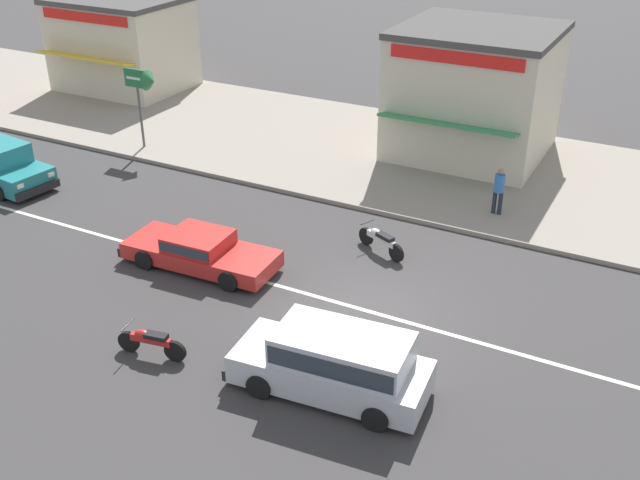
% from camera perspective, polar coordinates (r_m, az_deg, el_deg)
% --- Properties ---
extents(ground_plane, '(160.00, 160.00, 0.00)m').
position_cam_1_polar(ground_plane, '(20.07, 3.75, -5.45)').
color(ground_plane, '#383535').
extents(lane_centre_stripe, '(50.40, 0.14, 0.01)m').
position_cam_1_polar(lane_centre_stripe, '(20.07, 3.75, -5.45)').
color(lane_centre_stripe, silver).
rests_on(lane_centre_stripe, ground).
extents(kerb_strip, '(68.00, 10.00, 0.15)m').
position_cam_1_polar(kerb_strip, '(28.89, 12.45, 5.02)').
color(kerb_strip, gray).
rests_on(kerb_strip, ground).
extents(sedan_red_2, '(4.77, 1.99, 1.06)m').
position_cam_1_polar(sedan_red_2, '(22.11, -9.15, -0.76)').
color(sedan_red_2, red).
rests_on(sedan_red_2, ground).
extents(minivan_silver_3, '(4.68, 2.18, 1.56)m').
position_cam_1_polar(minivan_silver_3, '(16.88, 1.19, -9.19)').
color(minivan_silver_3, '#B7BABF').
rests_on(minivan_silver_3, ground).
extents(motorcycle_0, '(1.79, 0.96, 0.80)m').
position_cam_1_polar(motorcycle_0, '(22.69, 4.64, -0.01)').
color(motorcycle_0, black).
rests_on(motorcycle_0, ground).
extents(motorcycle_2, '(1.81, 0.58, 0.80)m').
position_cam_1_polar(motorcycle_2, '(18.65, -12.79, -7.55)').
color(motorcycle_2, black).
rests_on(motorcycle_2, ground).
extents(arrow_signboard, '(1.45, 0.79, 3.21)m').
position_cam_1_polar(arrow_signboard, '(30.19, -13.03, 11.54)').
color(arrow_signboard, '#4C4C51').
rests_on(arrow_signboard, kerb_strip).
extents(pedestrian_near_clock, '(0.34, 0.34, 1.62)m').
position_cam_1_polar(pedestrian_near_clock, '(25.17, 13.48, 3.91)').
color(pedestrian_near_clock, '#232838').
rests_on(pedestrian_near_clock, kerb_strip).
extents(shopfront_corner_warung, '(5.76, 6.27, 4.89)m').
position_cam_1_polar(shopfront_corner_warung, '(29.91, 11.68, 11.05)').
color(shopfront_corner_warung, beige).
rests_on(shopfront_corner_warung, kerb_strip).
extents(shopfront_mid_block, '(6.07, 5.43, 4.38)m').
position_cam_1_polar(shopfront_mid_block, '(39.20, -14.81, 14.32)').
color(shopfront_mid_block, beige).
rests_on(shopfront_mid_block, kerb_strip).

